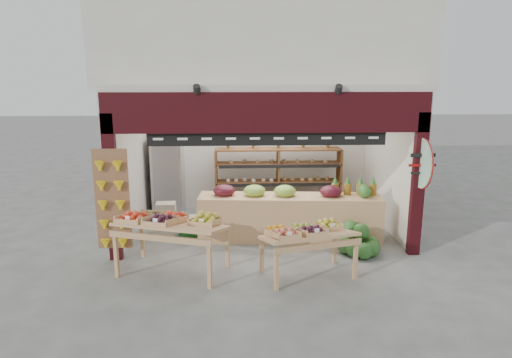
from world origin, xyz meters
The scene contains 11 objects.
ground centered at (0.00, 0.00, 0.00)m, with size 60.00×60.00×0.00m, color #60605B.
shop_structure centered at (0.00, 1.61, 3.92)m, with size 6.36×5.12×5.40m.
banana_board centered at (-2.73, -1.17, 1.12)m, with size 0.60×0.15×1.80m.
gift_sign centered at (2.75, -1.15, 1.75)m, with size 0.04×0.93×0.92m.
back_shelving centered at (0.45, 1.66, 1.15)m, with size 3.00×0.49×1.86m.
refrigerator centered at (-2.19, 1.84, 0.92)m, with size 0.72×0.72×1.84m, color silver.
cardboard_stack centered at (-1.82, 0.27, 0.25)m, with size 1.00×0.72×0.69m.
mid_counter centered at (0.51, -0.16, 0.50)m, with size 3.70×0.99×1.14m.
display_table_left centered at (-1.74, -1.60, 0.87)m, with size 1.97×1.47×1.10m.
display_table_right centered at (0.56, -1.90, 0.74)m, with size 1.66×1.19×0.97m.
watermelon_pile centered at (1.74, -0.99, 0.22)m, with size 0.81×0.78×0.59m.
Camera 1 is at (-0.56, -8.97, 3.27)m, focal length 32.00 mm.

